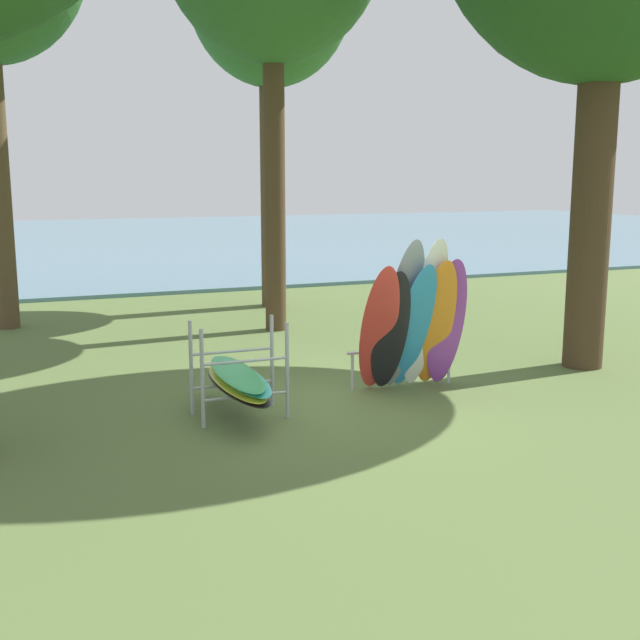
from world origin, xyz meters
The scene contains 4 objects.
ground_plane centered at (0.00, 0.00, 0.00)m, with size 80.00×80.00×0.00m, color #566B38.
lake_water centered at (0.00, 28.94, 0.05)m, with size 80.00×36.00×0.10m, color slate.
leaning_board_pile centered at (1.19, 0.27, 1.00)m, with size 1.75×1.11×2.25m.
board_storage_rack centered at (-1.46, 0.08, 0.50)m, with size 1.15×2.12×1.25m.
Camera 1 is at (-4.19, -9.45, 3.08)m, focal length 44.44 mm.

